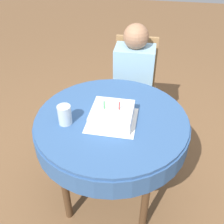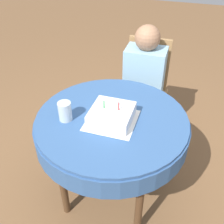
% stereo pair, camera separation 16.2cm
% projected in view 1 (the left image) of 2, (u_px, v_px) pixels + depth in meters
% --- Properties ---
extents(ground_plane, '(12.00, 12.00, 0.00)m').
position_uv_depth(ground_plane, '(112.00, 191.00, 2.11)').
color(ground_plane, brown).
extents(dining_table, '(0.99, 0.99, 0.75)m').
position_uv_depth(dining_table, '(112.00, 128.00, 1.71)').
color(dining_table, '#335689').
rests_on(dining_table, ground_plane).
extents(chair, '(0.42, 0.42, 0.94)m').
position_uv_depth(chair, '(134.00, 87.00, 2.43)').
color(chair, '#A37A4C').
rests_on(chair, ground_plane).
extents(person, '(0.33, 0.33, 1.11)m').
position_uv_depth(person, '(134.00, 76.00, 2.25)').
color(person, '#9E7051').
rests_on(person, ground_plane).
extents(napkin, '(0.30, 0.30, 0.00)m').
position_uv_depth(napkin, '(112.00, 120.00, 1.63)').
color(napkin, white).
rests_on(napkin, dining_table).
extents(birthday_cake, '(0.25, 0.25, 0.14)m').
position_uv_depth(birthday_cake, '(112.00, 115.00, 1.61)').
color(birthday_cake, white).
rests_on(birthday_cake, dining_table).
extents(drinking_glass, '(0.08, 0.08, 0.12)m').
position_uv_depth(drinking_glass, '(65.00, 115.00, 1.58)').
color(drinking_glass, silver).
rests_on(drinking_glass, dining_table).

